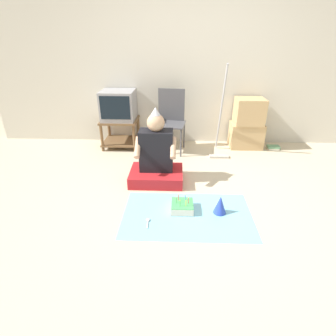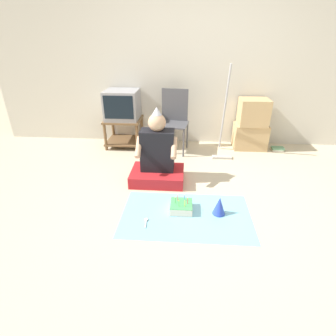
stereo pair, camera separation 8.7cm
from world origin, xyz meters
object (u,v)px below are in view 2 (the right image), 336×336
at_px(cardboard_box_stack, 252,125).
at_px(party_hat_blue, 219,206).
at_px(dust_mop, 223,130).
at_px(person_seated, 157,159).
at_px(book_pile, 277,149).
at_px(birthday_cake, 181,207).
at_px(folding_chair, 173,117).
at_px(tv, 122,105).

relative_size(cardboard_box_stack, party_hat_blue, 4.11).
height_order(dust_mop, person_seated, dust_mop).
xyz_separation_m(cardboard_box_stack, party_hat_blue, (-0.65, -1.83, -0.28)).
relative_size(cardboard_box_stack, book_pile, 4.19).
xyz_separation_m(dust_mop, birthday_cake, (-0.56, -1.45, -0.34)).
distance_m(cardboard_box_stack, party_hat_blue, 1.96).
bearing_deg(folding_chair, dust_mop, -15.64).
xyz_separation_m(cardboard_box_stack, person_seated, (-1.34, -1.16, -0.09)).
height_order(tv, book_pile, tv).
xyz_separation_m(tv, person_seated, (0.66, -1.13, -0.38)).
bearing_deg(party_hat_blue, book_pile, 58.16).
relative_size(tv, birthday_cake, 2.21).
relative_size(dust_mop, person_seated, 1.44).
height_order(book_pile, party_hat_blue, party_hat_blue).
bearing_deg(book_pile, cardboard_box_stack, 168.12).
height_order(folding_chair, cardboard_box_stack, folding_chair).
distance_m(tv, person_seated, 1.36).
height_order(tv, dust_mop, dust_mop).
bearing_deg(cardboard_box_stack, dust_mop, -144.23).
bearing_deg(dust_mop, tv, 168.76).
bearing_deg(dust_mop, book_pile, 15.49).
xyz_separation_m(cardboard_box_stack, birthday_cake, (-1.03, -1.79, -0.33)).
xyz_separation_m(folding_chair, birthday_cake, (0.18, -1.66, -0.47)).
height_order(dust_mop, party_hat_blue, dust_mop).
bearing_deg(party_hat_blue, tv, 126.95).
bearing_deg(birthday_cake, book_pile, 49.43).
distance_m(dust_mop, person_seated, 1.20).
xyz_separation_m(folding_chair, party_hat_blue, (0.55, -1.70, -0.42)).
distance_m(tv, folding_chair, 0.81).
relative_size(dust_mop, birthday_cake, 5.80).
relative_size(book_pile, birthday_cake, 0.82).
height_order(folding_chair, birthday_cake, folding_chair).
bearing_deg(dust_mop, party_hat_blue, -96.91).
bearing_deg(party_hat_blue, folding_chair, 108.11).
xyz_separation_m(folding_chair, cardboard_box_stack, (1.21, 0.13, -0.14)).
xyz_separation_m(dust_mop, book_pile, (0.90, 0.25, -0.36)).
relative_size(birthday_cake, party_hat_blue, 1.19).
xyz_separation_m(book_pile, person_seated, (-1.77, -1.07, 0.26)).
xyz_separation_m(birthday_cake, party_hat_blue, (0.38, -0.04, 0.05)).
bearing_deg(dust_mop, birthday_cake, -111.01).
distance_m(tv, dust_mop, 1.58).
distance_m(cardboard_box_stack, book_pile, 0.56).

